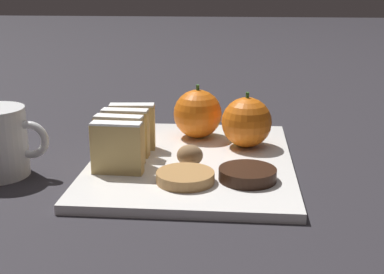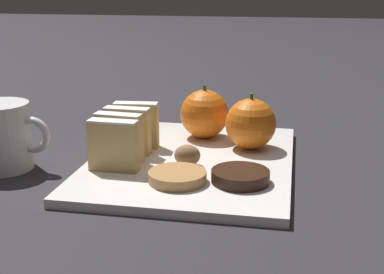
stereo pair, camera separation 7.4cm
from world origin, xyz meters
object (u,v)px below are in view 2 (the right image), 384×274
at_px(orange_far, 205,114).
at_px(coffee_mug, 1,136).
at_px(walnut, 189,155).
at_px(orange_near, 251,124).
at_px(chocolate_cookie, 240,176).

bearing_deg(orange_far, coffee_mug, -147.66).
distance_m(walnut, coffee_mug, 0.26).
distance_m(orange_near, coffee_mug, 0.35).
height_order(orange_near, walnut, orange_near).
bearing_deg(orange_far, chocolate_cookie, -67.79).
bearing_deg(coffee_mug, orange_far, 32.34).
relative_size(orange_far, chocolate_cookie, 1.16).
height_order(orange_near, chocolate_cookie, orange_near).
height_order(orange_near, coffee_mug, orange_near).
relative_size(orange_near, chocolate_cookie, 1.14).
relative_size(orange_near, coffee_mug, 0.72).
relative_size(orange_near, walnut, 2.34).
bearing_deg(chocolate_cookie, orange_far, 112.21).
bearing_deg(orange_near, chocolate_cookie, -89.82).
xyz_separation_m(orange_near, walnut, (-0.07, -0.09, -0.02)).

